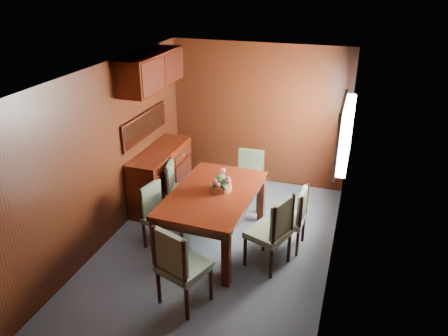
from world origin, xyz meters
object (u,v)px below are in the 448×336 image
(chair_left_near, at_px, (158,211))
(chair_right_near, at_px, (273,229))
(flower_centerpiece, at_px, (221,180))
(dining_table, at_px, (213,200))
(sideboard, at_px, (161,176))
(chair_head, at_px, (179,263))

(chair_left_near, bearing_deg, chair_right_near, 100.85)
(flower_centerpiece, bearing_deg, dining_table, -130.94)
(dining_table, height_order, chair_left_near, chair_left_near)
(sideboard, xyz_separation_m, flower_centerpiece, (1.25, -0.76, 0.49))
(chair_head, relative_size, flower_centerpiece, 3.38)
(chair_head, bearing_deg, flower_centerpiece, 108.56)
(chair_left_near, relative_size, chair_right_near, 0.90)
(chair_right_near, height_order, chair_head, chair_head)
(dining_table, relative_size, chair_left_near, 1.92)
(chair_left_near, bearing_deg, sideboard, -145.09)
(sideboard, relative_size, flower_centerpiece, 4.59)
(dining_table, height_order, chair_right_near, chair_right_near)
(chair_head, bearing_deg, dining_table, 112.07)
(sideboard, xyz_separation_m, chair_right_near, (2.05, -1.11, 0.11))
(dining_table, bearing_deg, sideboard, 145.88)
(chair_head, distance_m, flower_centerpiece, 1.41)
(chair_right_near, xyz_separation_m, chair_head, (-0.83, -1.01, 0.02))
(chair_right_near, bearing_deg, chair_left_near, 110.20)
(sideboard, bearing_deg, dining_table, -36.03)
(dining_table, bearing_deg, flower_centerpiece, 50.97)
(chair_right_near, bearing_deg, chair_head, 161.91)
(sideboard, relative_size, chair_head, 1.36)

